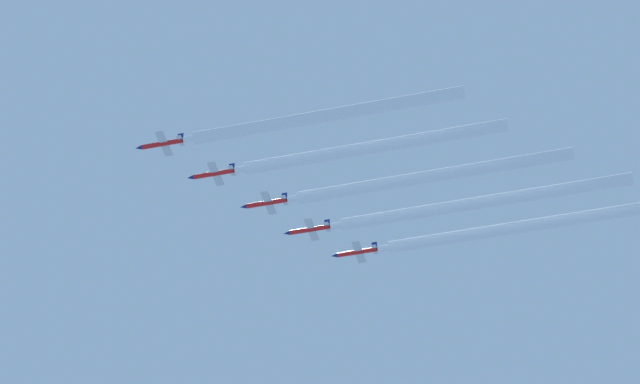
{
  "coord_description": "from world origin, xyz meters",
  "views": [
    {
      "loc": [
        -230.64,
        -68.08,
        1.99
      ],
      "look_at": [
        -0.15,
        -12.44,
        218.59
      ],
      "focal_mm": 84.12,
      "sensor_mm": 36.0,
      "label": 1
    }
  ],
  "objects": [
    {
      "name": "jet_fourth_echelon",
      "position": [
        9.78,
        -7.39,
        217.26
      ],
      "size": [
        7.48,
        10.9,
        2.62
      ],
      "color": "red"
    },
    {
      "name": "smoke_trail_fifth_echelon",
      "position": [
        18.51,
        -54.39,
        216.2
      ],
      "size": [
        2.65,
        66.59,
        2.65
      ],
      "color": "white"
    },
    {
      "name": "jet_lead",
      "position": [
        -19.53,
        17.29,
        221.43
      ],
      "size": [
        7.48,
        10.9,
        2.62
      ],
      "color": "red"
    },
    {
      "name": "smoke_trail_third_echelon",
      "position": [
        0.18,
        -35.96,
        218.21
      ],
      "size": [
        2.65,
        61.56,
        2.65
      ],
      "color": "white"
    },
    {
      "name": "jet_second_echelon",
      "position": [
        -9.68,
        8.86,
        219.93
      ],
      "size": [
        7.48,
        10.9,
        2.62
      ],
      "color": "red"
    },
    {
      "name": "jet_fifth_echelon",
      "position": [
        18.51,
        -16.1,
        216.22
      ],
      "size": [
        7.48,
        10.9,
        2.62
      ],
      "color": "red"
    },
    {
      "name": "smoke_trail_fourth_echelon",
      "position": [
        9.78,
        -45.21,
        217.24
      ],
      "size": [
        2.65,
        65.65,
        2.65
      ],
      "color": "white"
    },
    {
      "name": "jet_third_echelon",
      "position": [
        0.18,
        -0.18,
        218.23
      ],
      "size": [
        7.48,
        10.9,
        2.62
      ],
      "color": "red"
    },
    {
      "name": "smoke_trail_lead",
      "position": [
        -19.53,
        -17.47,
        221.4
      ],
      "size": [
        2.65,
        59.5,
        2.65
      ],
      "color": "white"
    },
    {
      "name": "smoke_trail_second_echelon",
      "position": [
        -9.68,
        -25.22,
        219.9
      ],
      "size": [
        2.65,
        58.17,
        2.65
      ],
      "color": "white"
    }
  ]
}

